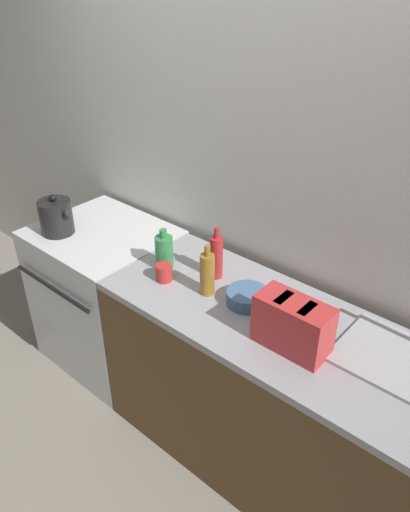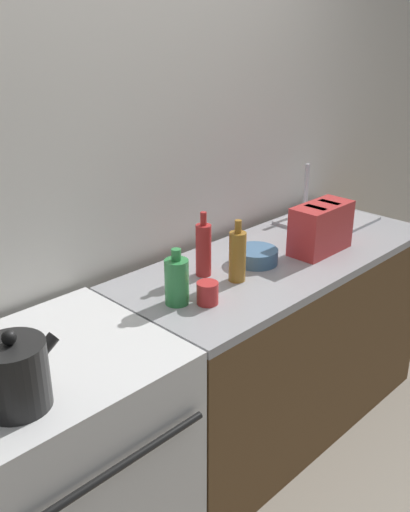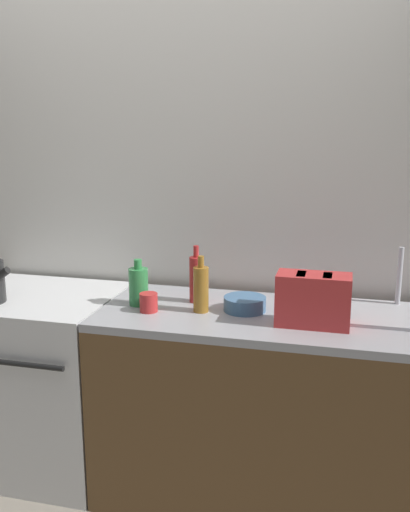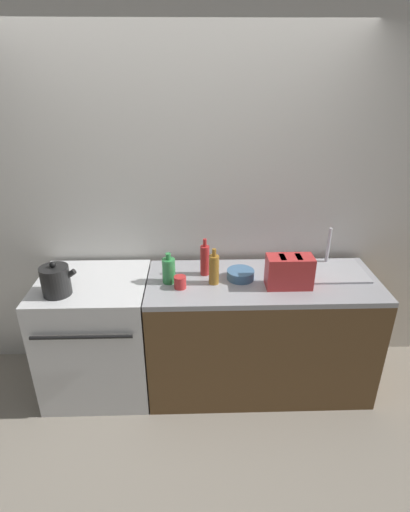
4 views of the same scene
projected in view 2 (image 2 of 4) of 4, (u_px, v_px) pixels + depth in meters
name	position (u px, v px, depth m)	size (l,w,h in m)	color
wall_back	(120.00, 173.00, 2.27)	(8.00, 0.05, 2.60)	silver
stove	(59.00, 468.00, 1.94)	(0.75, 0.71, 0.90)	silver
counter_block	(277.00, 341.00, 2.71)	(1.60, 0.65, 0.90)	brown
kettle	(15.00, 375.00, 1.52)	(0.23, 0.18, 0.23)	black
toaster	(321.00, 228.00, 2.54)	(0.30, 0.15, 0.22)	red
sink_tray	(326.00, 219.00, 2.94)	(0.45, 0.37, 0.28)	#B7B7BC
bottle_green	(177.00, 281.00, 2.07)	(0.09, 0.09, 0.22)	#338C47
bottle_red	(203.00, 249.00, 2.30)	(0.06, 0.06, 0.27)	#B72828
bottle_amber	(237.00, 256.00, 2.25)	(0.07, 0.07, 0.25)	#9E6B23
cup_red	(207.00, 293.00, 2.09)	(0.08, 0.08, 0.08)	red
bowl	(256.00, 256.00, 2.44)	(0.19, 0.19, 0.06)	teal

